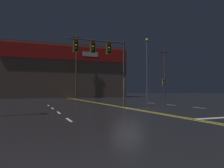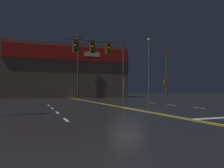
% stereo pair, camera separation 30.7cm
% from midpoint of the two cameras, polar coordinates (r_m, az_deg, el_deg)
% --- Properties ---
extents(ground_plane, '(200.00, 200.00, 0.00)m').
position_cam_midpoint_polar(ground_plane, '(17.32, 3.48, -6.30)').
color(ground_plane, black).
extents(road_markings, '(16.42, 60.00, 0.01)m').
position_cam_midpoint_polar(road_markings, '(16.49, 9.50, -6.49)').
color(road_markings, gold).
rests_on(road_markings, ground).
extents(traffic_signal_median, '(4.86, 0.36, 5.68)m').
position_cam_midpoint_polar(traffic_signal_median, '(17.95, -3.46, 8.16)').
color(traffic_signal_median, '#38383D').
rests_on(traffic_signal_median, ground).
extents(traffic_signal_corner_northeast, '(0.42, 0.36, 3.11)m').
position_cam_midpoint_polar(traffic_signal_corner_northeast, '(33.70, 13.18, -0.21)').
color(traffic_signal_corner_northeast, '#38383D').
rests_on(traffic_signal_corner_northeast, ground).
extents(streetlight_near_right, '(0.56, 0.56, 11.25)m').
position_cam_midpoint_polar(streetlight_near_right, '(41.61, 8.94, 6.00)').
color(streetlight_near_right, '#59595E').
rests_on(streetlight_near_right, ground).
extents(building_backdrop, '(24.74, 10.23, 10.57)m').
position_cam_midpoint_polar(building_backdrop, '(48.05, -12.50, 2.93)').
color(building_backdrop, brown).
rests_on(building_backdrop, ground).
extents(utility_pole_row, '(45.16, 0.26, 12.33)m').
position_cam_midpoint_polar(utility_pole_row, '(42.79, -9.39, 3.97)').
color(utility_pole_row, '#4C3828').
rests_on(utility_pole_row, ground).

